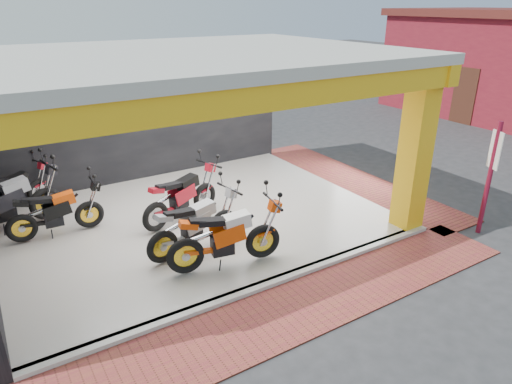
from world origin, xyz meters
TOP-DOWN VIEW (x-y plane):
  - ground at (0.00, 0.00)m, footprint 80.00×80.00m
  - showroom_floor at (0.00, 2.00)m, footprint 8.00×6.00m
  - showroom_ceiling at (0.00, 2.00)m, footprint 8.40×6.40m
  - back_wall at (0.00, 5.10)m, footprint 8.20×0.20m
  - corner_column at (3.75, -0.75)m, footprint 0.50×0.50m
  - header_beam_front at (0.00, -1.00)m, footprint 8.40×0.30m
  - header_beam_right at (4.00, 2.00)m, footprint 0.30×6.40m
  - floor_kerb at (0.00, -1.02)m, footprint 8.00×0.20m
  - paver_front at (0.00, -1.80)m, footprint 9.00×1.40m
  - paver_right at (4.80, 2.00)m, footprint 1.40×7.00m
  - signpost at (4.94, -1.72)m, footprint 0.15×0.32m
  - moto_hero at (0.34, -0.31)m, footprint 2.37×1.23m
  - moto_row_a at (0.06, 0.71)m, footprint 2.22×1.08m
  - moto_row_b at (0.36, 2.20)m, footprint 2.30×1.41m
  - moto_row_c at (-2.10, 2.68)m, footprint 2.03×0.82m
  - moto_row_d at (-2.80, 4.66)m, footprint 2.07×1.41m
  - moto_row_e at (-2.80, 3.60)m, footprint 2.56×1.39m

SIDE VIEW (x-z plane):
  - ground at x=0.00m, z-range 0.00..0.00m
  - paver_front at x=0.00m, z-range 0.00..0.03m
  - paver_right at x=4.80m, z-range 0.00..0.03m
  - showroom_floor at x=0.00m, z-range 0.00..0.10m
  - floor_kerb at x=0.00m, z-range 0.00..0.10m
  - moto_row_d at x=-2.80m, z-range 0.10..1.29m
  - moto_row_c at x=-2.10m, z-range 0.10..1.32m
  - moto_row_a at x=0.06m, z-range 0.10..1.40m
  - moto_row_b at x=0.36m, z-range 0.10..1.42m
  - moto_hero at x=0.34m, z-range 0.10..1.48m
  - moto_row_e at x=-2.80m, z-range 0.10..1.58m
  - signpost at x=4.94m, z-range 0.12..2.54m
  - back_wall at x=0.00m, z-range 0.00..3.50m
  - corner_column at x=3.75m, z-range 0.00..3.50m
  - header_beam_front at x=0.00m, z-range 3.10..3.50m
  - header_beam_right at x=4.00m, z-range 3.10..3.50m
  - showroom_ceiling at x=0.00m, z-range 3.50..3.70m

